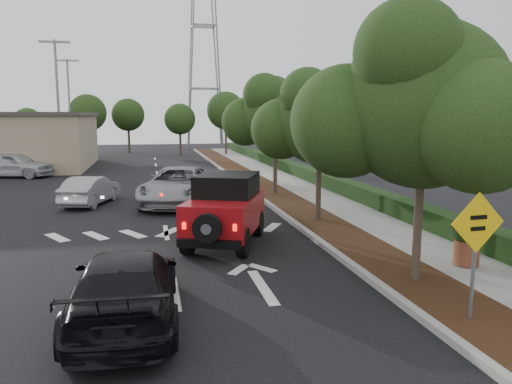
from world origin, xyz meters
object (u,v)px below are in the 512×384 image
object	(u,v)px
black_suv_oncoming	(125,287)
speed_hump_sign	(476,239)
silver_suv_ahead	(178,186)
red_jeep	(227,208)

from	to	relation	value
black_suv_oncoming	speed_hump_sign	world-z (taller)	speed_hump_sign
silver_suv_ahead	speed_hump_sign	distance (m)	15.16
speed_hump_sign	silver_suv_ahead	bearing A→B (deg)	103.94
red_jeep	speed_hump_sign	world-z (taller)	speed_hump_sign
black_suv_oncoming	speed_hump_sign	bearing A→B (deg)	168.54
red_jeep	black_suv_oncoming	xyz separation A→B (m)	(-2.82, -5.60, -0.39)
silver_suv_ahead	black_suv_oncoming	bearing A→B (deg)	-83.01
red_jeep	silver_suv_ahead	size ratio (longest dim) A/B	0.74
silver_suv_ahead	speed_hump_sign	xyz separation A→B (m)	(4.66, -14.40, 0.86)
red_jeep	silver_suv_ahead	world-z (taller)	red_jeep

